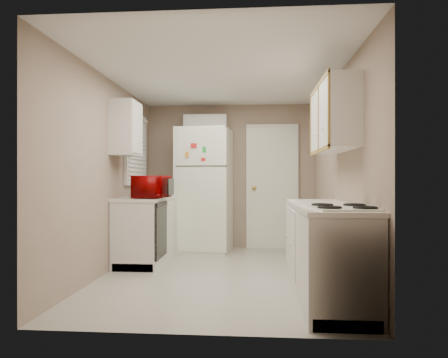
{
  "coord_description": "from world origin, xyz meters",
  "views": [
    {
      "loc": [
        0.4,
        -4.81,
        1.15
      ],
      "look_at": [
        0.0,
        0.5,
        1.15
      ],
      "focal_mm": 32.0,
      "sensor_mm": 36.0,
      "label": 1
    }
  ],
  "objects": [
    {
      "name": "microwave",
      "position": [
        -0.92,
        0.28,
        1.05
      ],
      "size": [
        0.56,
        0.35,
        0.35
      ],
      "primitive_type": "imported",
      "rotation": [
        0.0,
        0.0,
        1.46
      ],
      "color": "#8D0304",
      "rests_on": "left_counter"
    },
    {
      "name": "interior_door",
      "position": [
        0.7,
        1.86,
        1.02
      ],
      "size": [
        0.86,
        0.06,
        2.08
      ],
      "primitive_type": "cube",
      "color": "white",
      "rests_on": "floor"
    },
    {
      "name": "ceiling",
      "position": [
        0.0,
        0.0,
        2.4
      ],
      "size": [
        3.8,
        3.8,
        0.0
      ],
      "primitive_type": "plane",
      "color": "white",
      "rests_on": "floor"
    },
    {
      "name": "dishwasher",
      "position": [
        -0.81,
        0.3,
        0.49
      ],
      "size": [
        0.03,
        0.58,
        0.72
      ],
      "primitive_type": "cube",
      "color": "black",
      "rests_on": "floor"
    },
    {
      "name": "left_counter",
      "position": [
        -1.1,
        0.9,
        0.45
      ],
      "size": [
        0.6,
        1.8,
        0.9
      ],
      "primitive_type": "cube",
      "color": "silver",
      "rests_on": "floor"
    },
    {
      "name": "window_blinds",
      "position": [
        -1.36,
        1.05,
        1.6
      ],
      "size": [
        0.1,
        0.98,
        1.08
      ],
      "primitive_type": "cube",
      "color": "silver",
      "rests_on": "wall_left"
    },
    {
      "name": "refrigerator",
      "position": [
        -0.39,
        1.54,
        0.98
      ],
      "size": [
        0.89,
        0.86,
        1.95
      ],
      "primitive_type": "cube",
      "rotation": [
        0.0,
        0.0,
        -0.11
      ],
      "color": "white",
      "rests_on": "floor"
    },
    {
      "name": "sink",
      "position": [
        -1.1,
        1.05,
        0.86
      ],
      "size": [
        0.54,
        0.74,
        0.16
      ],
      "primitive_type": "cube",
      "color": "gray",
      "rests_on": "left_counter"
    },
    {
      "name": "wall_back",
      "position": [
        0.0,
        1.9,
        1.2
      ],
      "size": [
        2.8,
        2.8,
        0.0
      ],
      "primitive_type": "plane",
      "color": "gray",
      "rests_on": "floor"
    },
    {
      "name": "right_counter",
      "position": [
        1.1,
        -0.8,
        0.45
      ],
      "size": [
        0.6,
        2.0,
        0.9
      ],
      "primitive_type": "cube",
      "color": "silver",
      "rests_on": "floor"
    },
    {
      "name": "wall_right",
      "position": [
        1.4,
        0.0,
        1.2
      ],
      "size": [
        3.8,
        3.8,
        0.0
      ],
      "primitive_type": "plane",
      "color": "gray",
      "rests_on": "floor"
    },
    {
      "name": "stove",
      "position": [
        1.15,
        -1.38,
        0.4
      ],
      "size": [
        0.61,
        0.71,
        0.8
      ],
      "primitive_type": "cube",
      "rotation": [
        0.0,
        0.0,
        0.12
      ],
      "color": "white",
      "rests_on": "floor"
    },
    {
      "name": "wall_front",
      "position": [
        0.0,
        -1.9,
        1.2
      ],
      "size": [
        2.8,
        2.8,
        0.0
      ],
      "primitive_type": "plane",
      "color": "gray",
      "rests_on": "floor"
    },
    {
      "name": "wall_left",
      "position": [
        -1.4,
        0.0,
        1.2
      ],
      "size": [
        3.8,
        3.8,
        0.0
      ],
      "primitive_type": "plane",
      "color": "gray",
      "rests_on": "floor"
    },
    {
      "name": "floor",
      "position": [
        0.0,
        0.0,
        0.0
      ],
      "size": [
        3.8,
        3.8,
        0.0
      ],
      "primitive_type": "plane",
      "color": "beige",
      "rests_on": "ground"
    },
    {
      "name": "soap_bottle",
      "position": [
        -1.12,
        1.32,
        1.0
      ],
      "size": [
        0.08,
        0.08,
        0.17
      ],
      "primitive_type": "imported",
      "rotation": [
        0.0,
        0.0,
        -0.06
      ],
      "color": "silver",
      "rests_on": "left_counter"
    },
    {
      "name": "upper_cabinet_left",
      "position": [
        -1.25,
        0.22,
        1.8
      ],
      "size": [
        0.3,
        0.45,
        0.7
      ],
      "primitive_type": "cube",
      "color": "silver",
      "rests_on": "wall_left"
    },
    {
      "name": "cabinet_over_fridge",
      "position": [
        -0.4,
        1.75,
        2.0
      ],
      "size": [
        0.7,
        0.3,
        0.4
      ],
      "primitive_type": "cube",
      "color": "silver",
      "rests_on": "wall_back"
    },
    {
      "name": "upper_cabinet_right",
      "position": [
        1.25,
        -0.5,
        1.8
      ],
      "size": [
        0.3,
        1.2,
        0.7
      ],
      "primitive_type": "cube",
      "color": "silver",
      "rests_on": "wall_right"
    }
  ]
}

